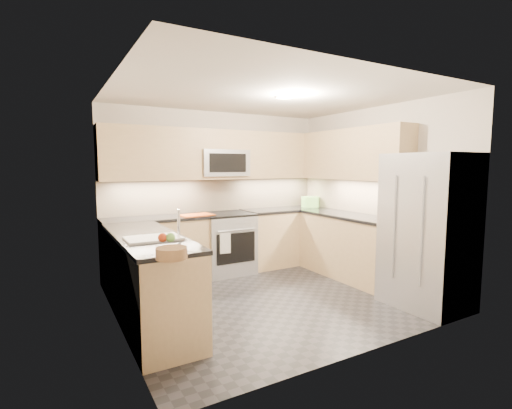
# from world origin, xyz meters

# --- Properties ---
(floor) EXTENTS (3.60, 3.20, 0.00)m
(floor) POSITION_xyz_m (0.00, 0.00, 0.00)
(floor) COLOR black
(floor) RESTS_ON ground
(ceiling) EXTENTS (3.60, 3.20, 0.02)m
(ceiling) POSITION_xyz_m (0.00, 0.00, 2.50)
(ceiling) COLOR beige
(ceiling) RESTS_ON wall_back
(wall_back) EXTENTS (3.60, 0.02, 2.50)m
(wall_back) POSITION_xyz_m (0.00, 1.60, 1.25)
(wall_back) COLOR beige
(wall_back) RESTS_ON floor
(wall_front) EXTENTS (3.60, 0.02, 2.50)m
(wall_front) POSITION_xyz_m (0.00, -1.60, 1.25)
(wall_front) COLOR beige
(wall_front) RESTS_ON floor
(wall_left) EXTENTS (0.02, 3.20, 2.50)m
(wall_left) POSITION_xyz_m (-1.80, 0.00, 1.25)
(wall_left) COLOR beige
(wall_left) RESTS_ON floor
(wall_right) EXTENTS (0.02, 3.20, 2.50)m
(wall_right) POSITION_xyz_m (1.80, 0.00, 1.25)
(wall_right) COLOR beige
(wall_right) RESTS_ON floor
(base_cab_back_left) EXTENTS (1.42, 0.60, 0.90)m
(base_cab_back_left) POSITION_xyz_m (-1.09, 1.30, 0.45)
(base_cab_back_left) COLOR tan
(base_cab_back_left) RESTS_ON floor
(base_cab_back_right) EXTENTS (1.42, 0.60, 0.90)m
(base_cab_back_right) POSITION_xyz_m (1.09, 1.30, 0.45)
(base_cab_back_right) COLOR tan
(base_cab_back_right) RESTS_ON floor
(base_cab_right) EXTENTS (0.60, 1.70, 0.90)m
(base_cab_right) POSITION_xyz_m (1.50, 0.15, 0.45)
(base_cab_right) COLOR tan
(base_cab_right) RESTS_ON floor
(base_cab_peninsula) EXTENTS (0.60, 2.00, 0.90)m
(base_cab_peninsula) POSITION_xyz_m (-1.50, 0.00, 0.45)
(base_cab_peninsula) COLOR tan
(base_cab_peninsula) RESTS_ON floor
(countertop_back_left) EXTENTS (1.42, 0.63, 0.04)m
(countertop_back_left) POSITION_xyz_m (-1.09, 1.30, 0.92)
(countertop_back_left) COLOR black
(countertop_back_left) RESTS_ON base_cab_back_left
(countertop_back_right) EXTENTS (1.42, 0.63, 0.04)m
(countertop_back_right) POSITION_xyz_m (1.09, 1.30, 0.92)
(countertop_back_right) COLOR black
(countertop_back_right) RESTS_ON base_cab_back_right
(countertop_right) EXTENTS (0.63, 1.70, 0.04)m
(countertop_right) POSITION_xyz_m (1.50, 0.15, 0.92)
(countertop_right) COLOR black
(countertop_right) RESTS_ON base_cab_right
(countertop_peninsula) EXTENTS (0.63, 2.00, 0.04)m
(countertop_peninsula) POSITION_xyz_m (-1.50, 0.00, 0.92)
(countertop_peninsula) COLOR black
(countertop_peninsula) RESTS_ON base_cab_peninsula
(upper_cab_back) EXTENTS (3.60, 0.35, 0.75)m
(upper_cab_back) POSITION_xyz_m (0.00, 1.43, 1.83)
(upper_cab_back) COLOR tan
(upper_cab_back) RESTS_ON wall_back
(upper_cab_right) EXTENTS (0.35, 1.95, 0.75)m
(upper_cab_right) POSITION_xyz_m (1.62, 0.28, 1.83)
(upper_cab_right) COLOR tan
(upper_cab_right) RESTS_ON wall_right
(backsplash_back) EXTENTS (3.60, 0.01, 0.51)m
(backsplash_back) POSITION_xyz_m (0.00, 1.60, 1.20)
(backsplash_back) COLOR tan
(backsplash_back) RESTS_ON wall_back
(backsplash_right) EXTENTS (0.01, 2.30, 0.51)m
(backsplash_right) POSITION_xyz_m (1.80, 0.45, 1.20)
(backsplash_right) COLOR tan
(backsplash_right) RESTS_ON wall_right
(gas_range) EXTENTS (0.76, 0.65, 0.91)m
(gas_range) POSITION_xyz_m (0.00, 1.28, 0.46)
(gas_range) COLOR #A8AAB0
(gas_range) RESTS_ON floor
(range_cooktop) EXTENTS (0.76, 0.65, 0.03)m
(range_cooktop) POSITION_xyz_m (0.00, 1.28, 0.92)
(range_cooktop) COLOR black
(range_cooktop) RESTS_ON gas_range
(oven_door_glass) EXTENTS (0.62, 0.02, 0.45)m
(oven_door_glass) POSITION_xyz_m (0.00, 0.95, 0.45)
(oven_door_glass) COLOR black
(oven_door_glass) RESTS_ON gas_range
(oven_handle) EXTENTS (0.60, 0.02, 0.02)m
(oven_handle) POSITION_xyz_m (0.00, 0.93, 0.72)
(oven_handle) COLOR #B2B5BA
(oven_handle) RESTS_ON gas_range
(microwave) EXTENTS (0.76, 0.40, 0.40)m
(microwave) POSITION_xyz_m (0.00, 1.40, 1.70)
(microwave) COLOR #97999E
(microwave) RESTS_ON upper_cab_back
(microwave_door) EXTENTS (0.60, 0.01, 0.28)m
(microwave_door) POSITION_xyz_m (0.00, 1.20, 1.70)
(microwave_door) COLOR black
(microwave_door) RESTS_ON microwave
(refrigerator) EXTENTS (0.70, 0.90, 1.80)m
(refrigerator) POSITION_xyz_m (1.45, -1.15, 0.90)
(refrigerator) COLOR #ABACB3
(refrigerator) RESTS_ON floor
(fridge_handle_left) EXTENTS (0.02, 0.02, 1.20)m
(fridge_handle_left) POSITION_xyz_m (1.08, -1.33, 0.95)
(fridge_handle_left) COLOR #B2B5BA
(fridge_handle_left) RESTS_ON refrigerator
(fridge_handle_right) EXTENTS (0.02, 0.02, 1.20)m
(fridge_handle_right) POSITION_xyz_m (1.08, -0.97, 0.95)
(fridge_handle_right) COLOR #B2B5BA
(fridge_handle_right) RESTS_ON refrigerator
(sink_basin) EXTENTS (0.52, 0.38, 0.16)m
(sink_basin) POSITION_xyz_m (-1.50, -0.25, 0.88)
(sink_basin) COLOR white
(sink_basin) RESTS_ON base_cab_peninsula
(faucet) EXTENTS (0.03, 0.03, 0.28)m
(faucet) POSITION_xyz_m (-1.24, -0.25, 1.08)
(faucet) COLOR silver
(faucet) RESTS_ON countertop_peninsula
(utensil_bowl) EXTENTS (0.38, 0.38, 0.18)m
(utensil_bowl) POSITION_xyz_m (1.62, 1.29, 1.03)
(utensil_bowl) COLOR #74C454
(utensil_bowl) RESTS_ON countertop_back_right
(cutting_board) EXTENTS (0.49, 0.37, 0.01)m
(cutting_board) POSITION_xyz_m (-0.51, 1.19, 0.95)
(cutting_board) COLOR #C34C12
(cutting_board) RESTS_ON countertop_back_left
(fruit_basket) EXTENTS (0.28, 0.28, 0.09)m
(fruit_basket) POSITION_xyz_m (-1.57, -1.09, 0.98)
(fruit_basket) COLOR olive
(fruit_basket) RESTS_ON countertop_peninsula
(fruit_apple) EXTENTS (0.08, 0.08, 0.08)m
(fruit_apple) POSITION_xyz_m (-1.56, -0.80, 1.05)
(fruit_apple) COLOR #B83615
(fruit_apple) RESTS_ON fruit_basket
(fruit_pear) EXTENTS (0.08, 0.08, 0.08)m
(fruit_pear) POSITION_xyz_m (-1.50, -0.83, 1.05)
(fruit_pear) COLOR #6CB94F
(fruit_pear) RESTS_ON fruit_basket
(dish_towel_check) EXTENTS (0.16, 0.03, 0.30)m
(dish_towel_check) POSITION_xyz_m (-0.19, 0.91, 0.55)
(dish_towel_check) COLOR white
(dish_towel_check) RESTS_ON oven_handle
(fruit_orange) EXTENTS (0.07, 0.07, 0.07)m
(fruit_orange) POSITION_xyz_m (-1.50, -0.82, 1.05)
(fruit_orange) COLOR orange
(fruit_orange) RESTS_ON fruit_basket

